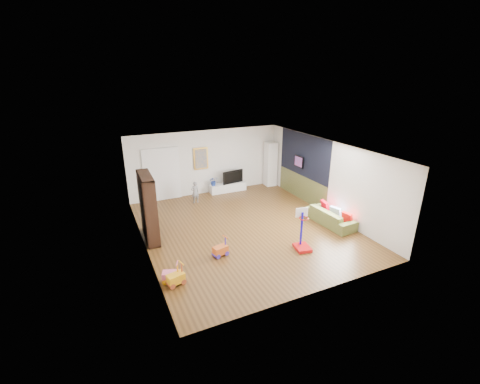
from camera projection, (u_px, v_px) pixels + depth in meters
name	position (u px, v px, depth m)	size (l,w,h in m)	color
floor	(245.00, 228.00, 10.79)	(6.50, 7.50, 0.00)	brown
ceiling	(246.00, 149.00, 9.84)	(6.50, 7.50, 0.00)	white
wall_back	(206.00, 162.00, 13.50)	(6.50, 0.00, 2.70)	silver
wall_front	(319.00, 243.00, 7.13)	(6.50, 0.00, 2.70)	silver
wall_left	(142.00, 207.00, 9.03)	(0.00, 7.50, 2.70)	silver
wall_right	(326.00, 177.00, 11.60)	(0.00, 7.50, 2.70)	silver
navy_accent	(304.00, 155.00, 12.61)	(0.01, 3.20, 1.70)	black
olive_wainscot	(301.00, 187.00, 13.08)	(0.01, 3.20, 1.00)	brown
doorway	(162.00, 175.00, 12.82)	(1.45, 0.06, 2.10)	white
painting_back	(201.00, 159.00, 13.29)	(0.62, 0.06, 0.92)	gold
artwork_right	(299.00, 161.00, 12.86)	(0.04, 0.56, 0.46)	#7F3F8C
media_console	(228.00, 187.00, 14.02)	(1.62, 0.40, 0.38)	white
tall_cabinet	(270.00, 164.00, 14.54)	(0.47, 0.47, 1.99)	white
bookshelf	(148.00, 208.00, 9.77)	(0.37, 1.42, 2.08)	black
sofa	(331.00, 217.00, 10.98)	(1.84, 0.72, 0.54)	#5F6830
basketball_hoop	(304.00, 230.00, 9.27)	(0.43, 0.52, 1.25)	red
ride_on_yellow	(175.00, 275.00, 7.81)	(0.42, 0.26, 0.56)	#FBAF17
ride_on_orange	(220.00, 247.00, 9.05)	(0.41, 0.26, 0.55)	#CA561F
ride_on_pink	(171.00, 273.00, 7.91)	(0.41, 0.25, 0.54)	#E76387
child	(195.00, 192.00, 12.71)	(0.32, 0.21, 0.89)	gray
tv	(232.00, 176.00, 13.94)	(0.99, 0.13, 0.57)	black
vase_plant	(214.00, 181.00, 13.61)	(0.36, 0.32, 0.40)	navy
pillow_left	(347.00, 218.00, 10.54)	(0.10, 0.36, 0.36)	red
pillow_center	(335.00, 212.00, 10.97)	(0.10, 0.38, 0.38)	white
pillow_right	(325.00, 206.00, 11.43)	(0.11, 0.40, 0.40)	#C20216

